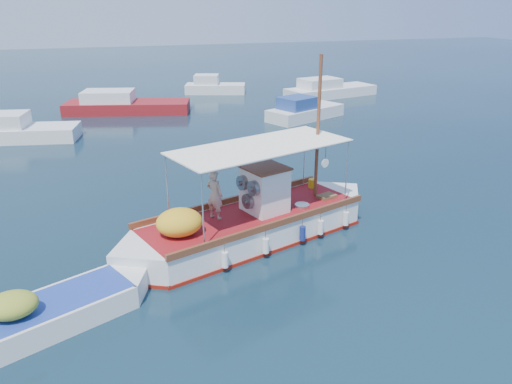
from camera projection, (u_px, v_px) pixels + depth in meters
name	position (u px, v px, depth m)	size (l,w,h in m)	color
ground	(268.00, 231.00, 17.68)	(160.00, 160.00, 0.00)	black
fishing_caique	(251.00, 224.00, 16.87)	(9.64, 4.88, 6.18)	white
dinghy	(45.00, 317.00, 12.35)	(5.33, 3.19, 1.42)	white
bg_boat_nw	(19.00, 132.00, 28.99)	(6.55, 3.63, 1.80)	silver
bg_boat_n	(124.00, 106.00, 36.22)	(9.24, 5.00, 1.80)	maroon
bg_boat_ne	(304.00, 112.00, 34.20)	(6.08, 4.32, 1.80)	silver
bg_boat_e	(328.00, 91.00, 42.23)	(8.38, 4.21, 1.80)	silver
bg_boat_far_n	(214.00, 88.00, 43.81)	(5.52, 3.57, 1.80)	silver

